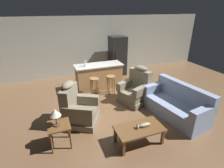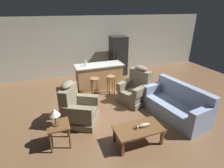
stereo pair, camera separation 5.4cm
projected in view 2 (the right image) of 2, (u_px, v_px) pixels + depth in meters
name	position (u px, v px, depth m)	size (l,w,h in m)	color
ground_plane	(111.00, 104.00, 5.78)	(12.00, 12.00, 0.00)	brown
back_wall	(88.00, 46.00, 7.94)	(12.00, 0.05, 2.60)	#B2B2A3
coffee_table	(138.00, 130.00, 3.97)	(1.10, 0.60, 0.42)	brown
fish_figurine	(143.00, 125.00, 3.96)	(0.34, 0.10, 0.10)	#4C3823
couch	(176.00, 105.00, 5.01)	(1.13, 2.01, 0.94)	#8493B2
recliner_near_lamp	(78.00, 109.00, 4.68)	(1.14, 1.14, 1.20)	#756B56
recliner_near_island	(136.00, 90.00, 5.76)	(1.11, 1.11, 1.20)	#756B56
end_table	(58.00, 128.00, 3.87)	(0.48, 0.48, 0.56)	brown
table_lamp	(54.00, 113.00, 3.69)	(0.24, 0.24, 0.41)	#4C3823
kitchen_island	(99.00, 76.00, 6.74)	(1.80, 0.70, 0.95)	#AD7F4C
bar_stool_left	(95.00, 84.00, 6.09)	(0.32, 0.32, 0.68)	olive
bar_stool_right	(111.00, 81.00, 6.28)	(0.32, 0.32, 0.68)	olive
refrigerator	(118.00, 56.00, 8.01)	(0.70, 0.69, 1.76)	black
bottle_tall_green	(85.00, 63.00, 6.33)	(0.07, 0.07, 0.29)	silver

